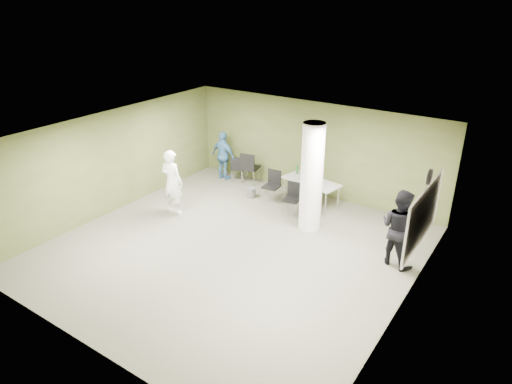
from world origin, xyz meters
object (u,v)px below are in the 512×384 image
Objects in this scene: folding_table at (311,182)px; chair_back_left at (238,167)px; man_blue at (224,156)px; woman_white at (172,182)px; man_black at (399,228)px.

chair_back_left is at bearing -175.26° from folding_table.
man_blue is at bearing -11.75° from chair_back_left.
woman_white is at bearing 103.33° from man_blue.
woman_white is at bearing 25.40° from man_black.
woman_white is at bearing -128.23° from folding_table.
chair_back_left is at bearing -161.72° from man_blue.
folding_table is 3.28m from man_blue.
man_black is (5.93, 0.88, -0.01)m from woman_white.
woman_white is at bearing 63.38° from chair_back_left.
chair_back_left is 0.53× the size of man_blue.
chair_back_left is at bearing -1.49° from man_black.
man_blue is (-0.34, 2.71, -0.11)m from woman_white.
woman_white is (-0.14, -2.81, 0.42)m from chair_back_left.
man_blue reaches higher than chair_back_left.
man_blue is (-6.27, 1.83, -0.10)m from man_black.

